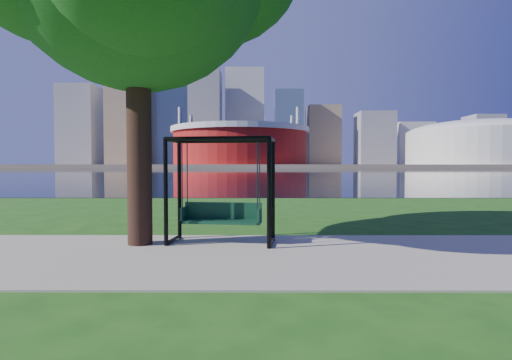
{
  "coord_description": "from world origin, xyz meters",
  "views": [
    {
      "loc": [
        0.13,
        -7.52,
        1.62
      ],
      "look_at": [
        0.11,
        0.0,
        1.34
      ],
      "focal_mm": 28.0,
      "sensor_mm": 36.0,
      "label": 1
    }
  ],
  "objects": [
    {
      "name": "path",
      "position": [
        0.0,
        -0.5,
        0.01
      ],
      "size": [
        120.0,
        4.0,
        0.03
      ],
      "primitive_type": "cube",
      "color": "#9E937F",
      "rests_on": "ground"
    },
    {
      "name": "arena",
      "position": [
        135.0,
        235.0,
        15.87
      ],
      "size": [
        84.0,
        84.0,
        26.56
      ],
      "color": "beige",
      "rests_on": "far_bank"
    },
    {
      "name": "river",
      "position": [
        0.0,
        102.0,
        0.01
      ],
      "size": [
        900.0,
        180.0,
        0.02
      ],
      "primitive_type": "cube",
      "color": "black",
      "rests_on": "ground"
    },
    {
      "name": "swing",
      "position": [
        -0.6,
        0.63,
        1.05
      ],
      "size": [
        2.23,
        1.19,
        2.18
      ],
      "rotation": [
        0.0,
        0.0,
        -0.13
      ],
      "color": "black",
      "rests_on": "ground"
    },
    {
      "name": "far_bank",
      "position": [
        0.0,
        306.0,
        1.0
      ],
      "size": [
        900.0,
        228.0,
        2.0
      ],
      "primitive_type": "cube",
      "color": "#937F60",
      "rests_on": "ground"
    },
    {
      "name": "stadium",
      "position": [
        -10.0,
        235.0,
        14.23
      ],
      "size": [
        83.0,
        83.0,
        32.0
      ],
      "color": "maroon",
      "rests_on": "far_bank"
    },
    {
      "name": "skyline",
      "position": [
        -4.27,
        319.39,
        35.89
      ],
      "size": [
        392.0,
        66.0,
        96.5
      ],
      "color": "gray",
      "rests_on": "far_bank"
    },
    {
      "name": "ground",
      "position": [
        0.0,
        0.0,
        0.0
      ],
      "size": [
        900.0,
        900.0,
        0.0
      ],
      "primitive_type": "plane",
      "color": "#1E5114",
      "rests_on": "ground"
    }
  ]
}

